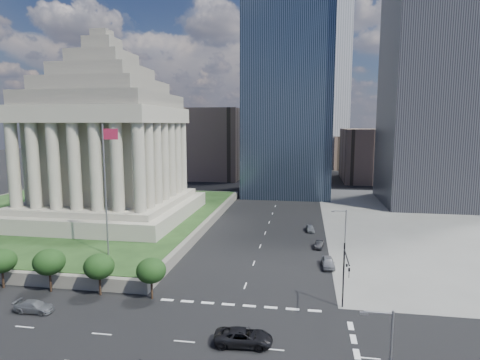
% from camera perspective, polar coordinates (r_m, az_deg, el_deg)
% --- Properties ---
extents(ground, '(500.00, 500.00, 0.00)m').
position_cam_1_polar(ground, '(133.56, 5.89, -1.50)').
color(ground, black).
rests_on(ground, ground).
extents(plaza_terrace, '(66.00, 70.00, 1.80)m').
position_cam_1_polar(plaza_terrace, '(99.33, -23.09, -4.87)').
color(plaza_terrace, '#69645A').
rests_on(plaza_terrace, ground).
extents(plaza_lawn, '(64.00, 68.00, 0.10)m').
position_cam_1_polar(plaza_lawn, '(99.14, -23.12, -4.33)').
color(plaza_lawn, '#1B3315').
rests_on(plaza_lawn, plaza_terrace).
extents(war_memorial, '(34.00, 34.00, 39.00)m').
position_cam_1_polar(war_memorial, '(89.81, -18.51, 7.26)').
color(war_memorial, gray).
rests_on(war_memorial, plaza_lawn).
extents(flagpole, '(2.52, 0.24, 20.00)m').
position_cam_1_polar(flagpole, '(63.51, -18.51, -0.37)').
color(flagpole, slate).
rests_on(flagpole, plaza_lawn).
extents(midrise_glass, '(26.00, 26.00, 60.00)m').
position_cam_1_polar(midrise_glass, '(126.92, 6.86, 11.59)').
color(midrise_glass, black).
rests_on(midrise_glass, ground).
extents(highrise_ne, '(26.00, 28.00, 100.00)m').
position_cam_1_polar(highrise_ne, '(124.68, 26.77, 20.19)').
color(highrise_ne, black).
rests_on(highrise_ne, ground).
extents(building_filler_ne, '(20.00, 30.00, 20.00)m').
position_cam_1_polar(building_filler_ne, '(163.77, 17.86, 3.43)').
color(building_filler_ne, brown).
rests_on(building_filler_ne, ground).
extents(building_filler_nw, '(24.00, 30.00, 28.00)m').
position_cam_1_polar(building_filler_nw, '(166.06, -3.83, 5.23)').
color(building_filler_nw, brown).
rests_on(building_filler_nw, ground).
extents(traffic_signal_ne, '(0.30, 5.74, 8.00)m').
position_cam_1_polar(traffic_signal_ne, '(48.41, 14.75, -12.38)').
color(traffic_signal_ne, black).
rests_on(traffic_signal_ne, ground).
extents(street_lamp_north, '(2.13, 0.22, 10.00)m').
position_cam_1_polar(street_lamp_north, '(59.07, 14.55, -8.22)').
color(street_lamp_north, slate).
rests_on(street_lamp_north, ground).
extents(pickup_truck, '(6.02, 3.10, 1.62)m').
position_cam_1_polar(pickup_truck, '(42.88, 0.50, -21.44)').
color(pickup_truck, black).
rests_on(pickup_truck, ground).
extents(suv_grey, '(4.66, 1.96, 1.34)m').
position_cam_1_polar(suv_grey, '(54.81, -27.22, -15.71)').
color(suv_grey, '#585B60').
rests_on(suv_grey, ground).
extents(parked_sedan_near, '(4.72, 2.08, 1.58)m').
position_cam_1_polar(parked_sedan_near, '(64.28, 12.41, -11.37)').
color(parked_sedan_near, gray).
rests_on(parked_sedan_near, ground).
extents(parked_sedan_mid, '(1.89, 3.88, 1.22)m').
position_cam_1_polar(parked_sedan_mid, '(73.50, 11.20, -9.00)').
color(parked_sedan_mid, black).
rests_on(parked_sedan_mid, ground).
extents(parked_sedan_far, '(4.03, 1.96, 1.32)m').
position_cam_1_polar(parked_sedan_far, '(84.02, 9.96, -6.78)').
color(parked_sedan_far, slate).
rests_on(parked_sedan_far, ground).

